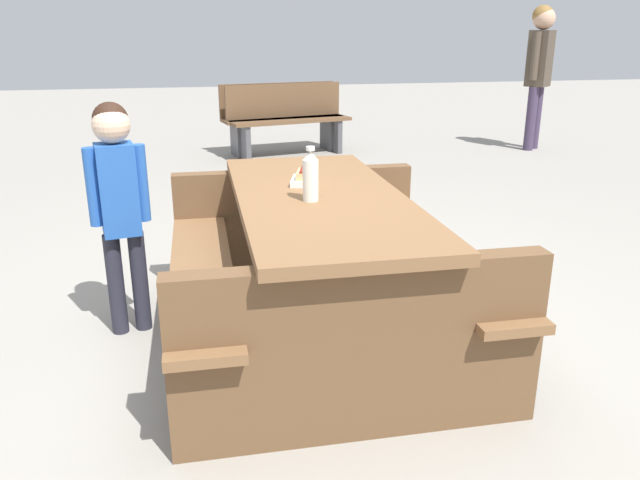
% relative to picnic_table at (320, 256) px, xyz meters
% --- Properties ---
extents(ground_plane, '(30.00, 30.00, 0.00)m').
position_rel_picnic_table_xyz_m(ground_plane, '(0.00, 0.00, -0.44)').
color(ground_plane, gray).
rests_on(ground_plane, ground).
extents(picnic_table, '(1.82, 1.43, 0.75)m').
position_rel_picnic_table_xyz_m(picnic_table, '(0.00, 0.00, 0.00)').
color(picnic_table, brown).
rests_on(picnic_table, ground).
extents(soda_bottle, '(0.07, 0.07, 0.24)m').
position_rel_picnic_table_xyz_m(soda_bottle, '(-0.11, 0.07, 0.42)').
color(soda_bottle, silver).
rests_on(soda_bottle, picnic_table).
extents(hotdog_tray, '(0.20, 0.16, 0.08)m').
position_rel_picnic_table_xyz_m(hotdog_tray, '(0.21, 0.04, 0.34)').
color(hotdog_tray, white).
rests_on(hotdog_tray, picnic_table).
extents(child_in_coat, '(0.19, 0.28, 1.16)m').
position_rel_picnic_table_xyz_m(child_in_coat, '(0.31, 0.93, 0.30)').
color(child_in_coat, '#262633').
rests_on(child_in_coat, ground).
extents(park_bench_near, '(0.73, 1.55, 0.85)m').
position_rel_picnic_table_xyz_m(park_bench_near, '(4.87, -0.64, 0.00)').
color(park_bench_near, brown).
rests_on(park_bench_near, ground).
extents(park_bench_mid, '(0.66, 1.55, 0.85)m').
position_rel_picnic_table_xyz_m(park_bench_mid, '(5.04, -0.58, 0.00)').
color(park_bench_mid, brown).
rests_on(park_bench_mid, ground).
extents(bystander_adult, '(0.36, 0.36, 1.77)m').
position_rel_picnic_table_xyz_m(bystander_adult, '(4.58, -3.79, 0.68)').
color(bystander_adult, '#3F334C').
rests_on(bystander_adult, ground).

